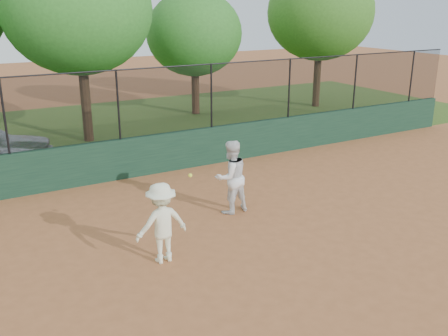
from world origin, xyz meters
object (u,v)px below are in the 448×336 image
player_second (231,177)px  tree_3 (194,34)px  tree_2 (78,10)px  player_main (162,223)px  tree_4 (321,13)px

player_second → tree_3: 12.09m
tree_3 → tree_2: bearing=-157.2°
player_main → tree_3: bearing=60.9°
player_main → tree_4: tree_4 is taller
tree_2 → player_second: bearing=-81.6°
player_second → player_main: (-2.44, -1.48, -0.09)m
player_second → tree_2: tree_2 is taller
player_second → tree_4: 14.66m
tree_4 → player_second: bearing=-137.8°
player_main → tree_4: bearing=40.3°
player_second → player_main: player_main is taller
tree_3 → player_main: bearing=-119.1°
tree_2 → tree_3: size_ratio=1.27×
player_second → tree_3: tree_3 is taller
tree_3 → tree_4: bearing=-12.7°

